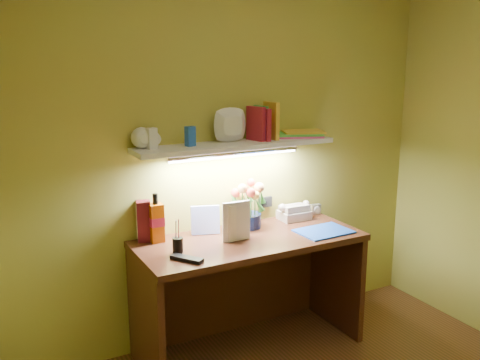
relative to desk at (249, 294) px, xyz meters
name	(u,v)px	position (x,y,z in m)	size (l,w,h in m)	color
desk	(249,294)	(0.00, 0.00, 0.00)	(1.40, 0.60, 0.75)	#3C1910
flower_bouquet	(247,204)	(0.09, 0.19, 0.53)	(0.20, 0.20, 0.32)	#0A153D
telephone	(294,211)	(0.45, 0.19, 0.43)	(0.20, 0.15, 0.12)	beige
desk_clock	(316,209)	(0.65, 0.22, 0.41)	(0.07, 0.04, 0.07)	silver
whisky_bottle	(156,218)	(-0.53, 0.20, 0.52)	(0.08, 0.08, 0.30)	#BA5005
whisky_box	(144,221)	(-0.59, 0.25, 0.50)	(0.08, 0.08, 0.25)	#5C111A
pen_cup	(178,240)	(-0.48, -0.03, 0.45)	(0.06, 0.06, 0.15)	black
art_card	(205,220)	(-0.21, 0.20, 0.46)	(0.18, 0.04, 0.18)	silver
tv_remote	(187,259)	(-0.48, -0.17, 0.39)	(0.05, 0.19, 0.02)	black
blue_folder	(324,231)	(0.47, -0.12, 0.38)	(0.33, 0.24, 0.01)	blue
desk_book_a	(229,225)	(-0.15, -0.02, 0.49)	(0.17, 0.02, 0.23)	white
desk_book_b	(223,223)	(-0.19, -0.01, 0.50)	(0.18, 0.02, 0.24)	white
wall_shelf	(237,138)	(0.01, 0.18, 0.97)	(1.32, 0.35, 0.27)	white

